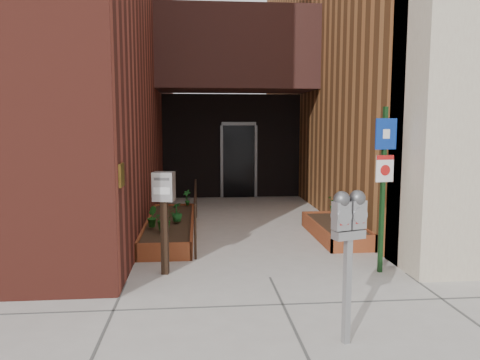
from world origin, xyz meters
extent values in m
plane|color=#9E9991|center=(0.00, 0.00, 0.00)|extent=(80.00, 80.00, 0.00)
cube|color=maroon|center=(-6.00, 6.70, 5.00)|extent=(8.00, 14.60, 10.00)
cube|color=#93562B|center=(6.00, 7.15, 5.00)|extent=(8.00, 13.70, 10.00)
cube|color=tan|center=(2.55, 0.20, 2.20)|extent=(1.10, 1.20, 4.40)
cube|color=black|center=(0.00, 6.00, 4.00)|extent=(4.20, 2.00, 2.00)
cube|color=black|center=(0.00, 7.40, 1.50)|extent=(4.00, 0.30, 3.00)
cube|color=black|center=(0.20, 7.22, 1.05)|extent=(0.90, 0.06, 2.10)
cube|color=#B79338|center=(-1.99, -0.20, 1.50)|extent=(0.04, 0.30, 0.30)
cube|color=maroon|center=(-1.55, 0.92, 0.15)|extent=(0.90, 0.04, 0.30)
cube|color=maroon|center=(-1.55, 4.48, 0.15)|extent=(0.90, 0.04, 0.30)
cube|color=maroon|center=(-1.98, 2.70, 0.15)|extent=(0.04, 3.60, 0.30)
cube|color=maroon|center=(-1.12, 2.70, 0.15)|extent=(0.04, 3.60, 0.30)
cube|color=black|center=(-1.55, 2.70, 0.13)|extent=(0.82, 3.52, 0.26)
cube|color=maroon|center=(1.60, 1.12, 0.15)|extent=(0.80, 0.04, 0.30)
cube|color=maroon|center=(1.60, 3.28, 0.15)|extent=(0.80, 0.04, 0.30)
cube|color=maroon|center=(1.22, 2.20, 0.15)|extent=(0.04, 2.20, 0.30)
cube|color=maroon|center=(1.98, 2.20, 0.15)|extent=(0.04, 2.20, 0.30)
cube|color=black|center=(1.60, 2.20, 0.13)|extent=(0.72, 2.12, 0.26)
cylinder|color=black|center=(-1.05, 1.00, 0.45)|extent=(0.04, 0.04, 0.90)
cylinder|color=black|center=(-1.05, 4.30, 0.45)|extent=(0.04, 0.04, 0.90)
cylinder|color=black|center=(-1.05, 2.65, 0.88)|extent=(0.04, 3.30, 0.04)
cube|color=gray|center=(0.44, -2.02, 0.53)|extent=(0.08, 0.08, 1.06)
cube|color=gray|center=(0.44, -2.02, 1.10)|extent=(0.34, 0.22, 0.08)
cube|color=gray|center=(0.36, -2.05, 1.29)|extent=(0.18, 0.15, 0.28)
sphere|color=#59595B|center=(0.36, -2.05, 1.45)|extent=(0.16, 0.16, 0.16)
cube|color=white|center=(0.37, -2.10, 1.31)|extent=(0.09, 0.03, 0.05)
cube|color=#B21414|center=(0.37, -2.10, 1.23)|extent=(0.09, 0.03, 0.03)
cube|color=gray|center=(0.53, -2.00, 1.29)|extent=(0.18, 0.15, 0.28)
sphere|color=#59595B|center=(0.53, -2.00, 1.45)|extent=(0.16, 0.16, 0.16)
cube|color=white|center=(0.55, -2.05, 1.31)|extent=(0.09, 0.03, 0.05)
cube|color=#B21414|center=(0.55, -2.05, 1.23)|extent=(0.09, 0.03, 0.03)
cube|color=#123315|center=(1.64, 0.10, 1.20)|extent=(0.06, 0.06, 2.40)
cube|color=navy|center=(1.65, 0.07, 2.02)|extent=(0.33, 0.08, 0.44)
cube|color=white|center=(1.65, 0.06, 2.02)|extent=(0.11, 0.03, 0.13)
cube|color=white|center=(1.65, 0.07, 1.53)|extent=(0.27, 0.07, 0.38)
cube|color=#B21414|center=(1.65, 0.06, 1.68)|extent=(0.27, 0.06, 0.07)
cylinder|color=#B21414|center=(1.65, 0.05, 1.50)|extent=(0.15, 0.04, 0.15)
cube|color=black|center=(-1.48, 0.30, 0.54)|extent=(0.11, 0.11, 1.08)
cube|color=#AEAEB0|center=(-1.48, 0.30, 1.28)|extent=(0.33, 0.27, 0.41)
cube|color=#59595B|center=(-1.50, 0.19, 1.40)|extent=(0.21, 0.05, 0.04)
cube|color=white|center=(-1.50, 0.19, 1.23)|extent=(0.23, 0.05, 0.10)
imported|color=#194F16|center=(-1.59, 1.80, 0.50)|extent=(0.49, 0.49, 0.39)
imported|color=#1B5919|center=(-1.84, 2.09, 0.49)|extent=(0.25, 0.25, 0.37)
imported|color=#17511C|center=(-1.41, 2.53, 0.48)|extent=(0.29, 0.29, 0.36)
imported|color=#19591D|center=(-1.25, 4.30, 0.48)|extent=(0.26, 0.26, 0.35)
imported|color=#1C5718|center=(1.44, 1.30, 0.45)|extent=(0.21, 0.21, 0.30)
imported|color=#275719|center=(1.85, 1.62, 0.49)|extent=(0.20, 0.20, 0.37)
imported|color=#215017|center=(1.85, 3.10, 0.46)|extent=(0.41, 0.41, 0.33)
camera|label=1|loc=(-1.00, -6.32, 2.17)|focal=35.00mm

